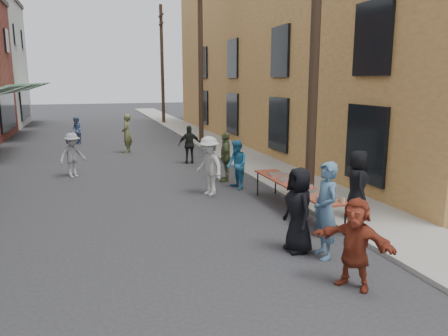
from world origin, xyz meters
TOP-DOWN VIEW (x-y plane):
  - ground at (0.00, 0.00)m, footprint 120.00×120.00m
  - sidewalk at (5.00, 15.00)m, footprint 2.20×60.00m
  - building_ochre at (11.10, 14.00)m, footprint 10.00×28.00m
  - utility_pole_near at (4.30, 3.00)m, footprint 0.26×0.26m
  - utility_pole_mid at (4.30, 15.00)m, footprint 0.26×0.26m
  - utility_pole_far at (4.30, 27.00)m, footprint 0.26×0.26m
  - serving_table at (3.54, 2.35)m, footprint 0.70×4.00m
  - catering_tray_sausage at (3.54, 0.70)m, footprint 0.50×0.33m
  - catering_tray_foil_b at (3.54, 1.35)m, footprint 0.50×0.33m
  - catering_tray_buns at (3.54, 2.05)m, footprint 0.50×0.33m
  - catering_tray_foil_d at (3.54, 2.75)m, footprint 0.50×0.33m
  - catering_tray_buns_end at (3.54, 3.45)m, footprint 0.50×0.33m
  - condiment_jar_a at (3.32, 0.40)m, footprint 0.07×0.07m
  - condiment_jar_b at (3.32, 0.50)m, footprint 0.07×0.07m
  - condiment_jar_c at (3.32, 0.60)m, footprint 0.07×0.07m
  - cup_stack at (3.74, 0.45)m, footprint 0.08×0.08m
  - guest_front_a at (2.43, -0.02)m, footprint 0.55×0.85m
  - guest_front_b at (2.77, -0.46)m, footprint 0.51×0.73m
  - guest_front_c at (2.94, 5.22)m, footprint 0.66×0.81m
  - guest_front_d at (1.90, 4.75)m, footprint 1.01×1.30m
  - guest_front_e at (2.91, 6.31)m, footprint 0.63×1.05m
  - guest_queue_back at (2.60, -1.71)m, footprint 1.16×1.43m
  - server at (4.61, 1.22)m, footprint 0.81×0.96m
  - passerby_left at (-2.05, 8.56)m, footprint 1.17×1.04m
  - passerby_mid at (2.48, 9.84)m, footprint 0.96×0.49m
  - passerby_right at (0.26, 13.38)m, footprint 0.62×0.77m
  - passerby_far at (-2.07, 17.12)m, footprint 0.76×0.86m

SIDE VIEW (x-z plane):
  - ground at x=0.00m, z-range 0.00..0.00m
  - sidewalk at x=5.00m, z-range 0.00..0.10m
  - serving_table at x=3.54m, z-range 0.34..1.09m
  - passerby_far at x=-2.07m, z-range 0.00..1.48m
  - guest_queue_back at x=2.60m, z-range 0.00..1.53m
  - guest_front_c at x=2.94m, z-range 0.00..1.55m
  - passerby_mid at x=2.48m, z-range 0.00..1.57m
  - passerby_left at x=-2.05m, z-range 0.00..1.58m
  - catering_tray_sausage at x=3.54m, z-range 0.75..0.83m
  - catering_tray_foil_b at x=3.54m, z-range 0.75..0.83m
  - catering_tray_buns at x=3.54m, z-range 0.75..0.83m
  - catering_tray_foil_d at x=3.54m, z-range 0.75..0.83m
  - catering_tray_buns_end at x=3.54m, z-range 0.75..0.83m
  - condiment_jar_a at x=3.32m, z-range 0.75..0.83m
  - condiment_jar_b at x=3.32m, z-range 0.75..0.83m
  - condiment_jar_c at x=3.32m, z-range 0.75..0.83m
  - cup_stack at x=3.74m, z-range 0.75..0.87m
  - guest_front_e at x=2.91m, z-range 0.00..1.67m
  - guest_front_a at x=2.43m, z-range 0.00..1.72m
  - guest_front_d at x=1.90m, z-range 0.00..1.77m
  - passerby_right at x=0.26m, z-range 0.00..1.84m
  - server at x=4.61m, z-range 0.10..1.76m
  - guest_front_b at x=2.77m, z-range 0.00..1.89m
  - utility_pole_near at x=4.30m, z-range 0.00..9.00m
  - utility_pole_mid at x=4.30m, z-range 0.00..9.00m
  - utility_pole_far at x=4.30m, z-range 0.00..9.00m
  - building_ochre at x=11.10m, z-range 0.00..10.00m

